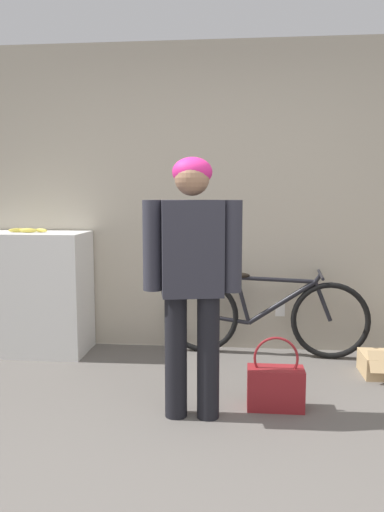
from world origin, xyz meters
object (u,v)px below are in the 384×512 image
object	(u,v)px
banana	(28,230)
handbag	(275,386)
person	(192,266)
bicycle	(264,315)

from	to	relation	value
banana	handbag	distance (m)	2.37
banana	handbag	xyz separation A→B (m)	(1.98, -0.95, -0.90)
banana	handbag	size ratio (longest dim) A/B	0.75
banana	person	bearing A→B (deg)	-37.11
banana	handbag	bearing A→B (deg)	-25.69
banana	handbag	world-z (taller)	banana
person	handbag	bearing A→B (deg)	6.20
bicycle	handbag	distance (m)	1.07
person	bicycle	size ratio (longest dim) A/B	0.91
bicycle	banana	bearing A→B (deg)	-172.34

